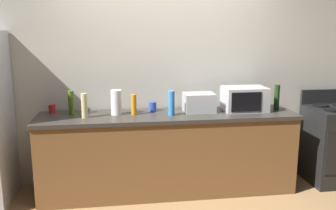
{
  "coord_description": "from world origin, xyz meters",
  "views": [
    {
      "loc": [
        -0.56,
        -3.48,
        1.82
      ],
      "look_at": [
        0.0,
        0.4,
        1.0
      ],
      "focal_mm": 39.23,
      "sensor_mm": 36.0,
      "label": 1
    }
  ],
  "objects": [
    {
      "name": "mug_blue",
      "position": [
        -0.15,
        0.56,
        0.95
      ],
      "size": [
        0.09,
        0.09,
        0.11
      ],
      "primitive_type": "cylinder",
      "color": "#2D4CB2",
      "rests_on": "counter_run"
    },
    {
      "name": "toaster_oven",
      "position": [
        0.36,
        0.46,
        1.01
      ],
      "size": [
        0.34,
        0.26,
        0.21
      ],
      "primitive_type": "cube",
      "color": "#B7BABF",
      "rests_on": "counter_run"
    },
    {
      "name": "paper_towel_roll",
      "position": [
        -0.56,
        0.45,
        1.04
      ],
      "size": [
        0.12,
        0.12,
        0.27
      ],
      "primitive_type": "cylinder",
      "color": "white",
      "rests_on": "counter_run"
    },
    {
      "name": "microwave",
      "position": [
        0.89,
        0.45,
        1.04
      ],
      "size": [
        0.48,
        0.35,
        0.27
      ],
      "color": "#B7BABF",
      "rests_on": "counter_run"
    },
    {
      "name": "mug_red",
      "position": [
        -1.26,
        0.62,
        0.95
      ],
      "size": [
        0.08,
        0.08,
        0.1
      ],
      "primitive_type": "cylinder",
      "color": "red",
      "rests_on": "counter_run"
    },
    {
      "name": "ground_plane",
      "position": [
        0.0,
        0.0,
        0.0
      ],
      "size": [
        8.0,
        8.0,
        0.0
      ],
      "primitive_type": "plane",
      "color": "#A87F51"
    },
    {
      "name": "counter_run",
      "position": [
        0.0,
        0.4,
        0.45
      ],
      "size": [
        2.84,
        0.64,
        0.9
      ],
      "color": "brown",
      "rests_on": "ground_plane"
    },
    {
      "name": "bottle_wine",
      "position": [
        1.27,
        0.44,
        1.05
      ],
      "size": [
        0.06,
        0.06,
        0.29
      ],
      "primitive_type": "cylinder",
      "color": "#1E3F19",
      "rests_on": "counter_run"
    },
    {
      "name": "back_wall",
      "position": [
        0.0,
        0.81,
        1.35
      ],
      "size": [
        6.4,
        0.1,
        2.7
      ],
      "primitive_type": "cube",
      "color": "beige",
      "rests_on": "ground_plane"
    },
    {
      "name": "stove_range",
      "position": [
        2.0,
        0.4,
        0.46
      ],
      "size": [
        0.6,
        0.61,
        1.08
      ],
      "color": "black",
      "rests_on": "ground_plane"
    },
    {
      "name": "bottle_hand_soap",
      "position": [
        -0.89,
        0.35,
        1.03
      ],
      "size": [
        0.06,
        0.06,
        0.26
      ],
      "primitive_type": "cylinder",
      "color": "beige",
      "rests_on": "counter_run"
    },
    {
      "name": "bottle_olive_oil",
      "position": [
        -1.04,
        0.52,
        1.03
      ],
      "size": [
        0.07,
        0.07,
        0.26
      ],
      "primitive_type": "cylinder",
      "color": "#4C6B19",
      "rests_on": "counter_run"
    },
    {
      "name": "bottle_dish_soap",
      "position": [
        -0.37,
        0.42,
        1.01
      ],
      "size": [
        0.06,
        0.06,
        0.22
      ],
      "primitive_type": "cylinder",
      "color": "orange",
      "rests_on": "counter_run"
    },
    {
      "name": "bottle_spray_cleaner",
      "position": [
        0.03,
        0.33,
        1.03
      ],
      "size": [
        0.07,
        0.07,
        0.27
      ],
      "primitive_type": "cylinder",
      "color": "#338CE5",
      "rests_on": "counter_run"
    }
  ]
}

